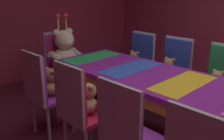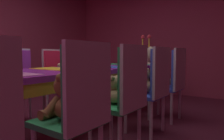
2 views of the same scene
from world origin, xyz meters
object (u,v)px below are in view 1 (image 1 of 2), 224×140
at_px(chair_right_2, 222,77).
at_px(chair_right_4, 140,58).
at_px(teddy_right_2, 216,83).
at_px(teddy_right_4, 133,62).
at_px(banquet_table, 183,92).
at_px(chair_left_3, 77,104).
at_px(king_teddy_bear, 65,51).
at_px(chair_left_2, 125,130).
at_px(throne_chair, 60,57).
at_px(teddy_left_3, 89,100).
at_px(chair_left_4, 41,87).
at_px(chair_right_3, 174,67).
at_px(teddy_left_4, 53,83).
at_px(teddy_right_3, 168,70).

relative_size(chair_right_2, chair_right_4, 1.00).
xyz_separation_m(teddy_right_2, teddy_right_4, (-0.03, 1.23, 0.01)).
bearing_deg(banquet_table, chair_left_3, 143.91).
bearing_deg(king_teddy_bear, chair_left_2, -22.85).
bearing_deg(chair_right_2, teddy_right_2, 0.00).
bearing_deg(teddy_right_2, throne_chair, -71.81).
bearing_deg(chair_left_3, chair_left_2, -90.98).
xyz_separation_m(teddy_right_2, chair_right_4, (0.12, 1.23, 0.03)).
height_order(chair_left_2, teddy_left_3, chair_left_2).
relative_size(chair_left_4, chair_right_2, 1.00).
height_order(teddy_right_2, chair_right_4, chair_right_4).
bearing_deg(chair_right_3, chair_left_4, -20.04).
bearing_deg(chair_right_2, teddy_left_4, -38.86).
bearing_deg(chair_left_2, banquet_table, 0.95).
bearing_deg(chair_left_3, king_teddy_bear, 58.90).
bearing_deg(teddy_left_3, king_teddy_bear, 63.60).
bearing_deg(teddy_left_4, chair_right_3, -21.80).
height_order(banquet_table, chair_right_3, chair_right_3).
relative_size(chair_left_3, teddy_right_3, 3.22).
xyz_separation_m(teddy_right_2, teddy_right_3, (-0.03, 0.63, 0.01)).
xyz_separation_m(chair_left_3, chair_right_2, (1.67, -0.62, 0.00)).
height_order(chair_left_3, king_teddy_bear, king_teddy_bear).
bearing_deg(teddy_left_3, chair_left_2, -104.29).
bearing_deg(chair_right_3, banquet_table, 36.61).
distance_m(teddy_right_2, teddy_right_3, 0.63).
height_order(teddy_left_3, teddy_right_3, teddy_left_3).
bearing_deg(king_teddy_bear, teddy_right_2, 19.60).
relative_size(teddy_left_3, teddy_right_3, 1.07).
xyz_separation_m(teddy_left_4, chair_right_2, (1.54, -1.24, 0.00)).
bearing_deg(teddy_left_4, teddy_right_3, -23.86).
xyz_separation_m(chair_right_4, teddy_right_4, (-0.14, 0.00, -0.02)).
bearing_deg(chair_left_4, chair_left_3, -88.78).
bearing_deg(teddy_right_3, teddy_left_4, -23.86).
bearing_deg(chair_left_3, chair_right_2, -20.42).
distance_m(chair_left_2, teddy_right_4, 1.95).
bearing_deg(teddy_left_4, chair_right_2, -38.86).
height_order(banquet_table, teddy_right_3, teddy_right_3).
bearing_deg(chair_left_2, chair_right_3, 20.69).
bearing_deg(teddy_right_4, throne_chair, -53.35).
xyz_separation_m(teddy_right_3, king_teddy_bear, (-0.68, 1.35, 0.13)).
height_order(teddy_right_2, teddy_right_3, teddy_right_3).
bearing_deg(chair_right_2, chair_right_3, -87.69).
distance_m(teddy_left_4, throne_chair, 1.14).
xyz_separation_m(chair_right_2, king_teddy_bear, (-0.85, 1.98, 0.12)).
height_order(chair_right_3, teddy_right_4, chair_right_3).
bearing_deg(teddy_right_3, banquet_table, 42.01).
xyz_separation_m(chair_left_3, teddy_right_2, (1.53, -0.62, -0.03)).
bearing_deg(teddy_left_4, king_teddy_bear, 47.26).
bearing_deg(teddy_right_3, chair_right_2, 104.99).
relative_size(teddy_left_3, teddy_right_4, 1.13).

